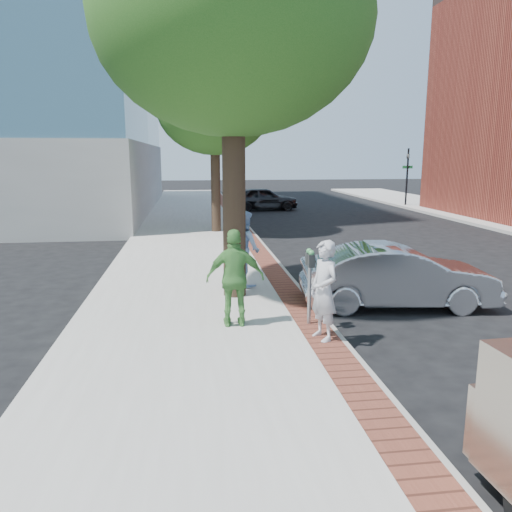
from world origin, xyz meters
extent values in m
plane|color=black|center=(0.00, 0.00, 0.00)|extent=(120.00, 120.00, 0.00)
cube|color=#9E9991|center=(-1.50, 8.00, 0.07)|extent=(5.00, 60.00, 0.15)
cube|color=brown|center=(0.70, 8.00, 0.15)|extent=(0.60, 60.00, 0.01)
cube|color=gray|center=(1.05, 8.00, 0.07)|extent=(0.10, 60.00, 0.15)
cylinder|color=black|center=(0.90, 22.00, 1.90)|extent=(0.12, 0.12, 3.80)
imported|color=black|center=(0.90, 22.00, 3.00)|extent=(0.18, 0.15, 0.90)
cube|color=#1E7238|center=(0.90, 22.00, 2.60)|extent=(0.70, 0.03, 0.18)
cylinder|color=black|center=(12.50, 22.00, 1.90)|extent=(0.12, 0.12, 3.80)
imported|color=black|center=(12.50, 22.00, 3.00)|extent=(0.18, 0.15, 0.90)
cube|color=#1E7238|center=(12.50, 22.00, 2.60)|extent=(0.70, 0.03, 0.18)
cylinder|color=black|center=(-0.60, 1.90, 2.35)|extent=(0.52, 0.52, 4.40)
ellipsoid|color=#1B4F16|center=(-0.60, 1.90, 6.20)|extent=(6.00, 6.00, 4.92)
cylinder|color=black|center=(-0.50, 12.00, 2.08)|extent=(0.40, 0.40, 3.85)
ellipsoid|color=#1B4F16|center=(-0.50, 12.00, 5.32)|extent=(4.80, 4.80, 3.94)
cylinder|color=gray|center=(0.64, -0.36, 0.72)|extent=(0.07, 0.07, 1.15)
cube|color=#2D3030|center=(0.64, -0.45, 1.42)|extent=(0.12, 0.14, 0.24)
cube|color=#2D3030|center=(0.64, -0.27, 1.42)|extent=(0.12, 0.14, 0.24)
sphere|color=#3F8C4C|center=(0.64, -0.45, 1.57)|extent=(0.11, 0.11, 0.11)
sphere|color=#3F8C4C|center=(0.64, -0.27, 1.57)|extent=(0.11, 0.11, 0.11)
imported|color=#B1B1B6|center=(0.69, -1.18, 1.04)|extent=(0.62, 0.75, 1.78)
imported|color=#95B6E6|center=(-0.29, 2.76, 1.10)|extent=(1.04, 1.14, 1.90)
imported|color=#4D9142|center=(-0.78, -0.25, 1.08)|extent=(1.11, 0.50, 1.87)
imported|color=#B9BAC1|center=(2.97, 0.97, 0.70)|extent=(4.40, 1.96, 1.40)
imported|color=black|center=(2.90, 21.28, 0.72)|extent=(4.35, 1.98, 1.45)
camera|label=1|loc=(-1.58, -9.36, 3.36)|focal=35.00mm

